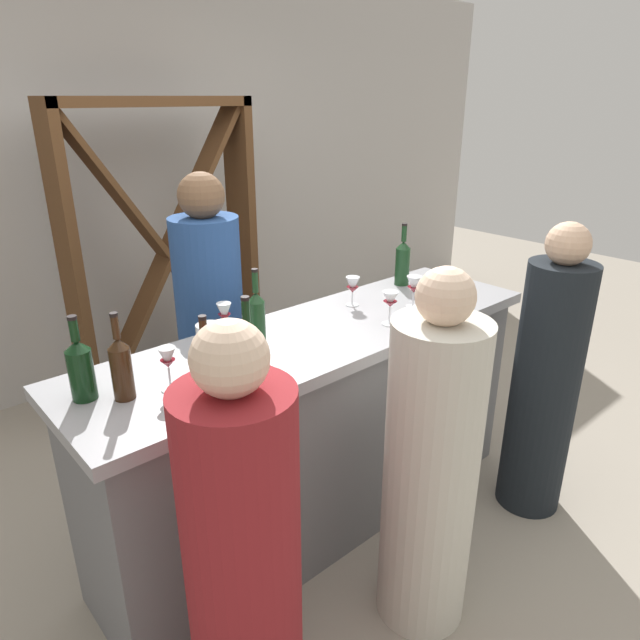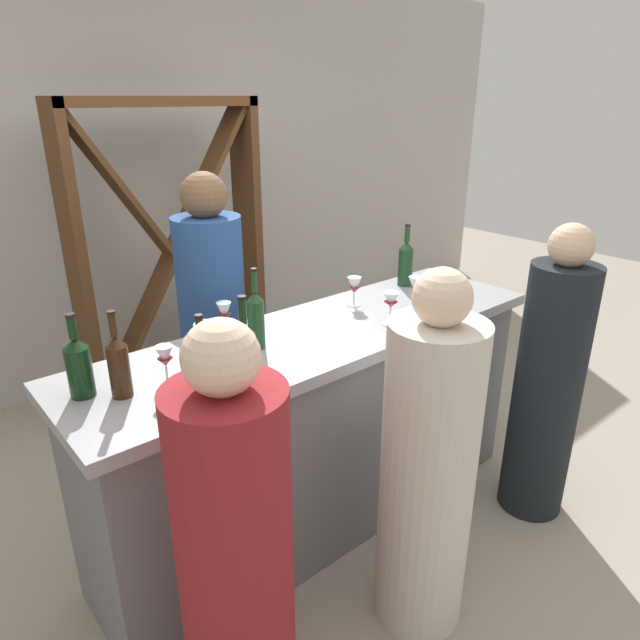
{
  "view_description": "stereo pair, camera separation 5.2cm",
  "coord_description": "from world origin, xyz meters",
  "px_view_note": "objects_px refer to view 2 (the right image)",
  "views": [
    {
      "loc": [
        -1.48,
        -1.67,
        1.93
      ],
      "look_at": [
        0.0,
        0.0,
        1.04
      ],
      "focal_mm": 31.66,
      "sensor_mm": 36.0,
      "label": 1
    },
    {
      "loc": [
        -1.44,
        -1.71,
        1.93
      ],
      "look_at": [
        0.0,
        0.0,
        1.04
      ],
      "focal_mm": 31.66,
      "sensor_mm": 36.0,
      "label": 2
    }
  ],
  "objects_px": {
    "wine_glass_near_left": "(391,302)",
    "water_pitcher": "(209,347)",
    "wine_bottle_second_left_amber_brown": "(118,364)",
    "wine_glass_near_right": "(165,359)",
    "wine_glass_far_left": "(354,287)",
    "person_left_guest": "(236,563)",
    "wine_bottle_rightmost_olive_green": "(256,318)",
    "person_right_guest": "(427,473)",
    "wine_glass_near_center": "(416,287)",
    "person_center_guest": "(547,386)",
    "person_server_behind": "(215,342)",
    "wine_bottle_far_right_olive_green": "(406,262)",
    "wine_glass_far_center": "(224,314)",
    "wine_bottle_center_amber_brown": "(203,365)",
    "wine_bottle_second_right_dark_green": "(245,353)",
    "wine_rack": "(172,255)",
    "wine_bottle_leftmost_dark_green": "(79,366)"
  },
  "relations": [
    {
      "from": "wine_bottle_second_left_amber_brown",
      "to": "person_right_guest",
      "type": "distance_m",
      "value": 1.15
    },
    {
      "from": "wine_bottle_center_amber_brown",
      "to": "wine_glass_far_center",
      "type": "relative_size",
      "value": 1.81
    },
    {
      "from": "wine_glass_near_center",
      "to": "wine_bottle_second_left_amber_brown",
      "type": "bearing_deg",
      "value": 176.83
    },
    {
      "from": "wine_bottle_second_right_dark_green",
      "to": "wine_bottle_center_amber_brown",
      "type": "bearing_deg",
      "value": 165.28
    },
    {
      "from": "wine_glass_near_center",
      "to": "water_pitcher",
      "type": "height_order",
      "value": "water_pitcher"
    },
    {
      "from": "wine_bottle_center_amber_brown",
      "to": "wine_bottle_rightmost_olive_green",
      "type": "xyz_separation_m",
      "value": [
        0.35,
        0.21,
        0.02
      ]
    },
    {
      "from": "water_pitcher",
      "to": "person_right_guest",
      "type": "xyz_separation_m",
      "value": [
        0.5,
        -0.65,
        -0.42
      ]
    },
    {
      "from": "wine_bottle_second_right_dark_green",
      "to": "wine_glass_far_center",
      "type": "height_order",
      "value": "wine_bottle_second_right_dark_green"
    },
    {
      "from": "wine_bottle_rightmost_olive_green",
      "to": "person_left_guest",
      "type": "height_order",
      "value": "person_left_guest"
    },
    {
      "from": "wine_glass_near_left",
      "to": "wine_glass_near_right",
      "type": "bearing_deg",
      "value": 174.5
    },
    {
      "from": "wine_glass_near_left",
      "to": "water_pitcher",
      "type": "relative_size",
      "value": 0.84
    },
    {
      "from": "wine_bottle_far_right_olive_green",
      "to": "person_left_guest",
      "type": "height_order",
      "value": "person_left_guest"
    },
    {
      "from": "wine_bottle_rightmost_olive_green",
      "to": "person_center_guest",
      "type": "height_order",
      "value": "person_center_guest"
    },
    {
      "from": "wine_glass_far_left",
      "to": "person_server_behind",
      "type": "height_order",
      "value": "person_server_behind"
    },
    {
      "from": "wine_bottle_second_left_amber_brown",
      "to": "wine_bottle_far_right_olive_green",
      "type": "distance_m",
      "value": 1.64
    },
    {
      "from": "wine_bottle_far_right_olive_green",
      "to": "wine_glass_far_left",
      "type": "height_order",
      "value": "wine_bottle_far_right_olive_green"
    },
    {
      "from": "wine_glass_near_right",
      "to": "person_center_guest",
      "type": "relative_size",
      "value": 0.11
    },
    {
      "from": "wine_glass_near_center",
      "to": "person_center_guest",
      "type": "distance_m",
      "value": 0.77
    },
    {
      "from": "wine_bottle_rightmost_olive_green",
      "to": "wine_bottle_center_amber_brown",
      "type": "bearing_deg",
      "value": -149.52
    },
    {
      "from": "wine_glass_near_left",
      "to": "person_server_behind",
      "type": "distance_m",
      "value": 0.98
    },
    {
      "from": "wine_rack",
      "to": "wine_bottle_leftmost_dark_green",
      "type": "height_order",
      "value": "wine_rack"
    },
    {
      "from": "person_left_guest",
      "to": "wine_glass_near_center",
      "type": "bearing_deg",
      "value": -87.58
    },
    {
      "from": "wine_rack",
      "to": "wine_bottle_rightmost_olive_green",
      "type": "relative_size",
      "value": 5.86
    },
    {
      "from": "wine_bottle_second_left_amber_brown",
      "to": "wine_glass_near_right",
      "type": "relative_size",
      "value": 1.92
    },
    {
      "from": "wine_bottle_second_right_dark_green",
      "to": "wine_glass_near_right",
      "type": "bearing_deg",
      "value": 142.93
    },
    {
      "from": "person_left_guest",
      "to": "wine_glass_near_right",
      "type": "bearing_deg",
      "value": -26.67
    },
    {
      "from": "wine_rack",
      "to": "person_center_guest",
      "type": "distance_m",
      "value": 2.4
    },
    {
      "from": "wine_glass_near_center",
      "to": "wine_glass_far_left",
      "type": "bearing_deg",
      "value": 133.48
    },
    {
      "from": "water_pitcher",
      "to": "person_left_guest",
      "type": "xyz_separation_m",
      "value": [
        -0.27,
        -0.56,
        -0.43
      ]
    },
    {
      "from": "water_pitcher",
      "to": "wine_bottle_center_amber_brown",
      "type": "bearing_deg",
      "value": -125.07
    },
    {
      "from": "wine_glass_far_left",
      "to": "person_center_guest",
      "type": "height_order",
      "value": "person_center_guest"
    },
    {
      "from": "wine_glass_far_left",
      "to": "water_pitcher",
      "type": "relative_size",
      "value": 0.79
    },
    {
      "from": "wine_glass_near_right",
      "to": "person_center_guest",
      "type": "height_order",
      "value": "person_center_guest"
    },
    {
      "from": "wine_bottle_second_left_amber_brown",
      "to": "wine_bottle_second_right_dark_green",
      "type": "xyz_separation_m",
      "value": [
        0.36,
        -0.22,
        0.01
      ]
    },
    {
      "from": "wine_bottle_rightmost_olive_green",
      "to": "water_pitcher",
      "type": "bearing_deg",
      "value": -168.86
    },
    {
      "from": "wine_glass_far_left",
      "to": "person_left_guest",
      "type": "xyz_separation_m",
      "value": [
        -1.14,
        -0.71,
        -0.43
      ]
    },
    {
      "from": "wine_bottle_center_amber_brown",
      "to": "wine_glass_far_left",
      "type": "bearing_deg",
      "value": 17.51
    },
    {
      "from": "wine_bottle_rightmost_olive_green",
      "to": "wine_glass_near_left",
      "type": "relative_size",
      "value": 2.17
    },
    {
      "from": "wine_rack",
      "to": "person_server_behind",
      "type": "height_order",
      "value": "wine_rack"
    },
    {
      "from": "wine_glass_near_left",
      "to": "person_right_guest",
      "type": "relative_size",
      "value": 0.11
    },
    {
      "from": "wine_bottle_second_right_dark_green",
      "to": "wine_bottle_far_right_olive_green",
      "type": "xyz_separation_m",
      "value": [
        1.27,
        0.4,
        -0.0
      ]
    },
    {
      "from": "wine_glass_far_left",
      "to": "wine_glass_far_center",
      "type": "bearing_deg",
      "value": 175.52
    },
    {
      "from": "wine_bottle_second_left_amber_brown",
      "to": "water_pitcher",
      "type": "relative_size",
      "value": 1.69
    },
    {
      "from": "water_pitcher",
      "to": "wine_rack",
      "type": "bearing_deg",
      "value": 68.09
    },
    {
      "from": "wine_bottle_second_left_amber_brown",
      "to": "wine_glass_near_left",
      "type": "distance_m",
      "value": 1.16
    },
    {
      "from": "wine_glass_far_left",
      "to": "wine_bottle_rightmost_olive_green",
      "type": "bearing_deg",
      "value": -170.76
    },
    {
      "from": "wine_bottle_leftmost_dark_green",
      "to": "person_left_guest",
      "type": "height_order",
      "value": "person_left_guest"
    },
    {
      "from": "wine_bottle_far_right_olive_green",
      "to": "wine_glass_far_center",
      "type": "height_order",
      "value": "wine_bottle_far_right_olive_green"
    },
    {
      "from": "wine_glass_near_center",
      "to": "person_center_guest",
      "type": "bearing_deg",
      "value": -57.34
    },
    {
      "from": "water_pitcher",
      "to": "person_server_behind",
      "type": "bearing_deg",
      "value": 59.66
    }
  ]
}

